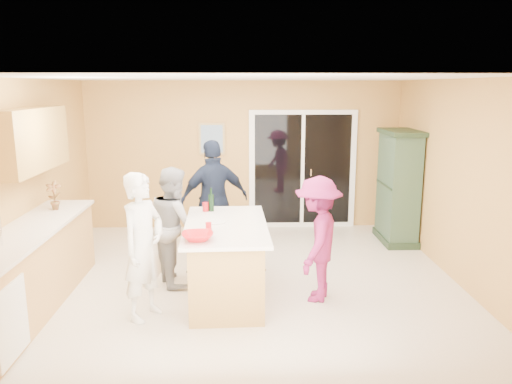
{
  "coord_description": "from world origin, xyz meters",
  "views": [
    {
      "loc": [
        -0.05,
        -6.26,
        2.51
      ],
      "look_at": [
        0.15,
        0.1,
        1.15
      ],
      "focal_mm": 35.0,
      "sensor_mm": 36.0,
      "label": 1
    }
  ],
  "objects_px": {
    "green_hutch": "(398,188)",
    "woman_white": "(143,247)",
    "kitchen_island": "(226,264)",
    "woman_grey": "(175,226)",
    "woman_navy": "(214,200)",
    "woman_magenta": "(318,239)"
  },
  "relations": [
    {
      "from": "green_hutch",
      "to": "woman_white",
      "type": "bearing_deg",
      "value": -143.74
    },
    {
      "from": "kitchen_island",
      "to": "woman_grey",
      "type": "relative_size",
      "value": 1.18
    },
    {
      "from": "woman_white",
      "to": "woman_navy",
      "type": "xyz_separation_m",
      "value": [
        0.67,
        1.93,
        0.07
      ]
    },
    {
      "from": "woman_magenta",
      "to": "woman_white",
      "type": "bearing_deg",
      "value": -58.07
    },
    {
      "from": "green_hutch",
      "to": "woman_grey",
      "type": "height_order",
      "value": "green_hutch"
    },
    {
      "from": "green_hutch",
      "to": "woman_grey",
      "type": "bearing_deg",
      "value": -154.25
    },
    {
      "from": "kitchen_island",
      "to": "green_hutch",
      "type": "xyz_separation_m",
      "value": [
        2.72,
        2.17,
        0.46
      ]
    },
    {
      "from": "woman_grey",
      "to": "woman_navy",
      "type": "relative_size",
      "value": 0.86
    },
    {
      "from": "kitchen_island",
      "to": "green_hutch",
      "type": "distance_m",
      "value": 3.5
    },
    {
      "from": "woman_grey",
      "to": "woman_magenta",
      "type": "distance_m",
      "value": 1.84
    },
    {
      "from": "woman_grey",
      "to": "woman_magenta",
      "type": "height_order",
      "value": "woman_grey"
    },
    {
      "from": "woman_navy",
      "to": "woman_white",
      "type": "bearing_deg",
      "value": 49.4
    },
    {
      "from": "green_hutch",
      "to": "woman_white",
      "type": "relative_size",
      "value": 1.13
    },
    {
      "from": "kitchen_island",
      "to": "woman_white",
      "type": "relative_size",
      "value": 1.1
    },
    {
      "from": "green_hutch",
      "to": "woman_magenta",
      "type": "distance_m",
      "value": 2.76
    },
    {
      "from": "green_hutch",
      "to": "woman_navy",
      "type": "height_order",
      "value": "green_hutch"
    },
    {
      "from": "kitchen_island",
      "to": "woman_magenta",
      "type": "distance_m",
      "value": 1.12
    },
    {
      "from": "woman_white",
      "to": "woman_grey",
      "type": "distance_m",
      "value": 1.02
    },
    {
      "from": "kitchen_island",
      "to": "woman_white",
      "type": "distance_m",
      "value": 1.06
    },
    {
      "from": "green_hutch",
      "to": "woman_grey",
      "type": "xyz_separation_m",
      "value": [
        -3.39,
        -1.63,
        -0.13
      ]
    },
    {
      "from": "green_hutch",
      "to": "woman_white",
      "type": "xyz_separation_m",
      "value": [
        -3.59,
        -2.64,
        -0.08
      ]
    },
    {
      "from": "green_hutch",
      "to": "woman_navy",
      "type": "bearing_deg",
      "value": -166.44
    }
  ]
}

